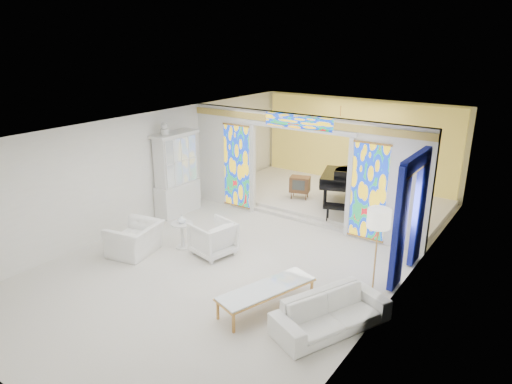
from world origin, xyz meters
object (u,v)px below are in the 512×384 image
Objects in this scene: china_cabinet at (177,174)px; grand_piano at (353,178)px; coffee_table at (267,289)px; armchair_left at (135,239)px; armchair_right at (213,238)px; sofa at (331,313)px; tv_console at (300,184)px.

grand_piano is at bearing 39.41° from china_cabinet.
china_cabinet is at bearing 151.30° from coffee_table.
armchair_left is at bearing -135.12° from grand_piano.
armchair_left is at bearing -43.83° from armchair_right.
grand_piano reaches higher than sofa.
armchair_right is at bearing -124.61° from grand_piano.
armchair_right is 2.59m from coffee_table.
coffee_table is (3.84, -0.16, 0.04)m from armchair_left.
china_cabinet is 2.38× the size of armchair_left.
tv_console is at bearing -166.85° from armchair_right.
sofa is at bearing 5.95° from coffee_table.
china_cabinet is at bearing 92.06° from sofa.
tv_console is at bearing 113.68° from coffee_table.
sofa is 1.03× the size of coffee_table.
coffee_table is 6.05m from grand_piano.
armchair_left is 0.37× the size of grand_piano.
armchair_right is 0.43× the size of coffee_table.
armchair_left is at bearing -123.47° from tv_console.
tv_console is at bearing 46.73° from china_cabinet.
sofa is at bearing -72.79° from tv_console.
coffee_table is (2.31, -1.18, -0.00)m from armchair_right.
grand_piano is (1.41, 4.77, 0.52)m from armchair_right.
china_cabinet is 5.63m from coffee_table.
armchair_left is 6.53m from grand_piano.
sofa is at bearing 86.15° from armchair_right.
sofa is 3.13× the size of tv_console.
sofa is 1.29m from coffee_table.
armchair_left is 1.85m from armchair_right.
china_cabinet is 2.84m from armchair_left.
sofa is at bearing -22.42° from china_cabinet.
tv_console reaches higher than coffee_table.
grand_piano is 1.60m from tv_console.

